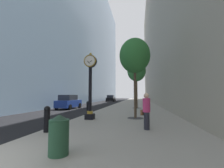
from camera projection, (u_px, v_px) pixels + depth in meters
The scene contains 13 objects.
ground_plane at pixel (116, 104), 29.35m from camera, with size 110.00×110.00×0.00m, color black.
sidewalk_right at pixel (135, 103), 31.68m from camera, with size 7.17×80.00×0.14m, color #9E998E.
building_block_left at pixel (71, 23), 35.54m from camera, with size 9.00×80.00×36.77m.
building_block_right at pixel (174, 18), 31.56m from camera, with size 9.00×80.00×34.88m.
street_clock at pixel (90, 82), 10.17m from camera, with size 0.84×0.55×4.41m.
bollard_nearest at pixel (47, 118), 6.56m from camera, with size 0.26×0.26×1.10m.
bollard_third at pixel (88, 108), 11.86m from camera, with size 0.26×0.26×1.10m.
street_tree_near at pixel (135, 56), 10.76m from camera, with size 2.13×2.13×5.56m.
street_tree_mid_near at pixel (137, 71), 19.01m from camera, with size 2.27×2.27×5.88m.
trash_bin at pixel (59, 134), 4.05m from camera, with size 0.53×0.53×1.05m.
pedestrian_walking at pixel (146, 110), 7.05m from camera, with size 0.52×0.49×1.66m.
car_black_near at pixel (111, 98), 40.94m from camera, with size 2.13×4.15×1.72m.
car_blue_mid at pixel (69, 102), 19.42m from camera, with size 2.06×4.14×1.75m.
Camera 1 is at (4.31, -2.25, 1.70)m, focal length 24.66 mm.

